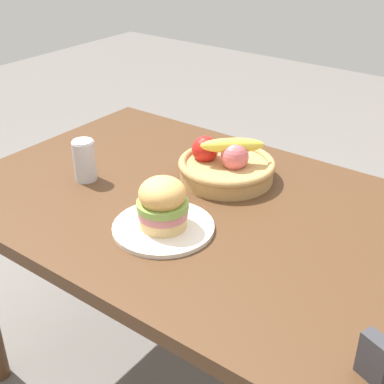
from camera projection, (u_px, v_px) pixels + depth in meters
name	position (u px, v px, depth m)	size (l,w,h in m)	color
dining_table	(203.00, 235.00, 1.52)	(1.40, 0.90, 0.75)	#4C301C
plate	(163.00, 227.00, 1.35)	(0.26, 0.26, 0.01)	silver
sandwich	(163.00, 203.00, 1.32)	(0.13, 0.13, 0.13)	#E5BC75
soda_can	(84.00, 160.00, 1.57)	(0.07, 0.07, 0.13)	silver
fruit_basket	(226.00, 165.00, 1.58)	(0.29, 0.29, 0.14)	tan
napkin_holder	(376.00, 359.00, 0.92)	(0.06, 0.03, 0.09)	#333338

